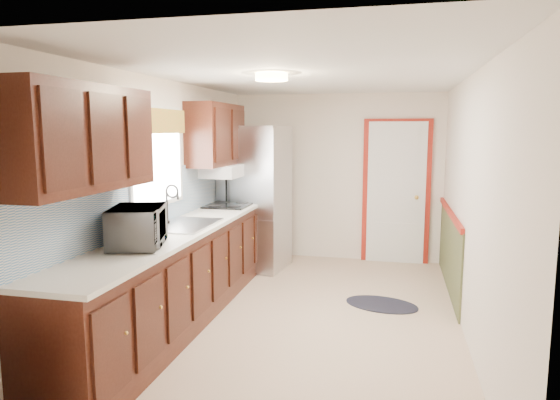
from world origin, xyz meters
The scene contains 8 objects.
room_shell centered at (0.00, 0.00, 1.20)m, with size 3.20×5.20×2.52m.
kitchen_run centered at (-1.24, -0.29, 0.81)m, with size 0.63×4.00×2.20m.
back_wall_trim centered at (0.99, 2.21, 0.89)m, with size 1.12×2.30×2.08m.
ceiling_fixture centered at (-0.30, -0.20, 2.36)m, with size 0.30×0.30×0.06m, color #FFD88C.
microwave centered at (-1.20, -1.11, 1.14)m, with size 0.59×0.32×0.40m, color white.
refrigerator centered at (-1.02, 1.75, 0.97)m, with size 0.89×0.85×1.94m.
rug centered at (0.73, 0.58, 0.01)m, with size 0.79×0.51×0.01m, color black.
cooktop centered at (-1.19, 1.14, 0.95)m, with size 0.52×0.62×0.02m, color black.
Camera 1 is at (0.83, -4.73, 1.88)m, focal length 32.00 mm.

